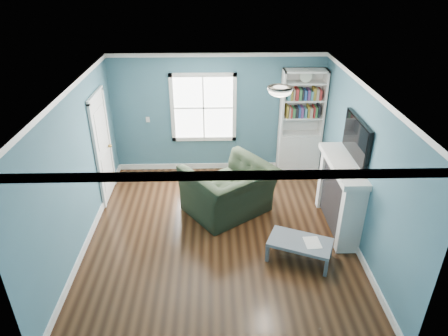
{
  "coord_description": "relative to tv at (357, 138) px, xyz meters",
  "views": [
    {
      "loc": [
        -0.08,
        -5.6,
        4.3
      ],
      "look_at": [
        0.08,
        0.4,
        1.11
      ],
      "focal_mm": 32.0,
      "sensor_mm": 36.0,
      "label": 1
    }
  ],
  "objects": [
    {
      "name": "window",
      "position": [
        -2.5,
        2.29,
        -0.27
      ],
      "size": [
        1.4,
        0.06,
        1.5
      ],
      "color": "white",
      "rests_on": "room_walls"
    },
    {
      "name": "ceiling_fixture",
      "position": [
        -1.3,
        -0.1,
        0.82
      ],
      "size": [
        0.38,
        0.38,
        0.15
      ],
      "color": "white",
      "rests_on": "room_walls"
    },
    {
      "name": "coffee_table",
      "position": [
        -0.95,
        -0.85,
        -1.42
      ],
      "size": [
        1.1,
        0.87,
        0.35
      ],
      "rotation": [
        0.0,
        0.0,
        -0.4
      ],
      "color": "#4B525A",
      "rests_on": "ground"
    },
    {
      "name": "bookshelf",
      "position": [
        -0.43,
        2.1,
        -0.8
      ],
      "size": [
        0.9,
        0.35,
        2.31
      ],
      "color": "silver",
      "rests_on": "ground"
    },
    {
      "name": "paper_sheet",
      "position": [
        -0.77,
        -0.9,
        -1.37
      ],
      "size": [
        0.26,
        0.32,
        0.0
      ],
      "primitive_type": "cube",
      "rotation": [
        0.0,
        0.0,
        0.06
      ],
      "color": "white",
      "rests_on": "coffee_table"
    },
    {
      "name": "trim",
      "position": [
        -2.2,
        -0.2,
        -0.49
      ],
      "size": [
        4.5,
        5.0,
        2.6
      ],
      "color": "white",
      "rests_on": "ground"
    },
    {
      "name": "recliner",
      "position": [
        -2.02,
        0.52,
        -1.09
      ],
      "size": [
        1.74,
        1.62,
        1.27
      ],
      "primitive_type": "imported",
      "rotation": [
        0.0,
        0.0,
        -2.52
      ],
      "color": "black",
      "rests_on": "ground"
    },
    {
      "name": "tv",
      "position": [
        0.0,
        0.0,
        0.0
      ],
      "size": [
        0.06,
        1.1,
        0.65
      ],
      "primitive_type": "cube",
      "color": "black",
      "rests_on": "fireplace"
    },
    {
      "name": "light_switch",
      "position": [
        -3.7,
        2.28,
        -0.52
      ],
      "size": [
        0.08,
        0.01,
        0.12
      ],
      "primitive_type": "cube",
      "color": "white",
      "rests_on": "room_walls"
    },
    {
      "name": "fireplace",
      "position": [
        -0.12,
        0.0,
        -1.09
      ],
      "size": [
        0.44,
        1.58,
        1.3
      ],
      "color": "black",
      "rests_on": "ground"
    },
    {
      "name": "floor",
      "position": [
        -2.2,
        -0.2,
        -1.72
      ],
      "size": [
        5.0,
        5.0,
        0.0
      ],
      "primitive_type": "plane",
      "color": "black",
      "rests_on": "ground"
    },
    {
      "name": "door",
      "position": [
        -4.42,
        1.2,
        -0.65
      ],
      "size": [
        0.12,
        0.98,
        2.17
      ],
      "color": "silver",
      "rests_on": "ground"
    },
    {
      "name": "room_walls",
      "position": [
        -2.2,
        -0.2,
        -0.14
      ],
      "size": [
        5.0,
        5.0,
        5.0
      ],
      "color": "#376174",
      "rests_on": "ground"
    }
  ]
}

